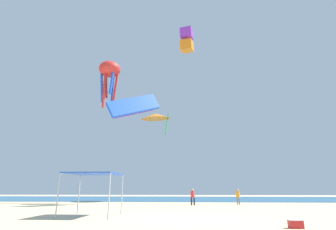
% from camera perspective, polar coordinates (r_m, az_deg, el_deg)
% --- Properties ---
extents(ground, '(110.00, 110.00, 0.10)m').
position_cam_1_polar(ground, '(15.90, 4.17, -21.96)').
color(ground, beige).
extents(ocean_strip, '(110.00, 23.22, 0.03)m').
position_cam_1_polar(ocean_strip, '(45.60, 3.95, -17.91)').
color(ocean_strip, '#28608C').
rests_on(ocean_strip, ground).
extents(canopy_tent, '(3.03, 3.08, 2.57)m').
position_cam_1_polar(canopy_tent, '(17.37, -15.99, -12.67)').
color(canopy_tent, '#B2B2B7').
rests_on(canopy_tent, ground).
extents(person_near_tent, '(0.38, 0.38, 1.59)m').
position_cam_1_polar(person_near_tent, '(29.91, 15.18, -16.73)').
color(person_near_tent, slate).
rests_on(person_near_tent, ground).
extents(person_leftmost, '(0.42, 0.39, 1.63)m').
position_cam_1_polar(person_leftmost, '(27.76, 5.46, -17.24)').
color(person_leftmost, black).
rests_on(person_leftmost, ground).
extents(cooler_box, '(0.57, 0.37, 0.35)m').
position_cam_1_polar(cooler_box, '(13.21, 26.32, -20.73)').
color(cooler_box, red).
rests_on(cooler_box, ground).
extents(kite_box_purple, '(1.96, 2.07, 3.48)m').
position_cam_1_polar(kite_box_purple, '(37.33, 4.18, 16.18)').
color(kite_box_purple, purple).
extents(kite_parafoil_blue, '(5.66, 4.07, 3.95)m').
position_cam_1_polar(kite_parafoil_blue, '(29.79, -7.50, 2.03)').
color(kite_parafoil_blue, blue).
extents(kite_delta_orange, '(5.49, 5.52, 3.53)m').
position_cam_1_polar(kite_delta_orange, '(37.34, -2.67, -0.29)').
color(kite_delta_orange, orange).
extents(kite_octopus_red, '(4.02, 4.02, 6.75)m').
position_cam_1_polar(kite_octopus_red, '(35.94, -12.72, 9.30)').
color(kite_octopus_red, red).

